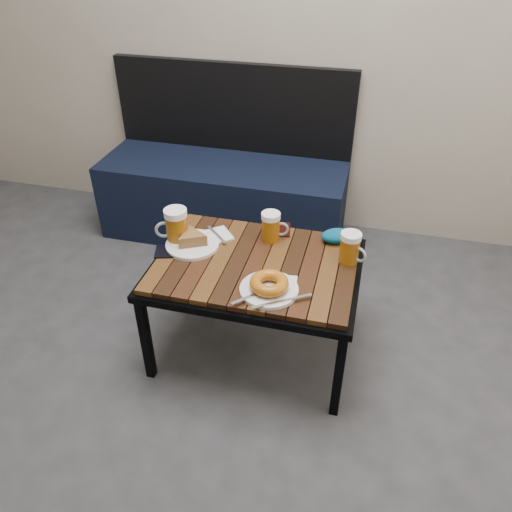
% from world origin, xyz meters
% --- Properties ---
extents(ground, '(4.00, 4.00, 0.00)m').
position_xyz_m(ground, '(0.00, 0.00, 0.00)').
color(ground, '#2D2D30').
rests_on(ground, ground).
extents(bench, '(1.40, 0.50, 0.95)m').
position_xyz_m(bench, '(-0.18, 1.76, 0.27)').
color(bench, black).
rests_on(bench, ground).
extents(cafe_table, '(0.84, 0.62, 0.47)m').
position_xyz_m(cafe_table, '(0.24, 0.84, 0.43)').
color(cafe_table, black).
rests_on(cafe_table, ground).
extents(beer_mug_left, '(0.15, 0.12, 0.15)m').
position_xyz_m(beer_mug_left, '(-0.12, 0.90, 0.55)').
color(beer_mug_left, '#93520B').
rests_on(beer_mug_left, cafe_table).
extents(beer_mug_centre, '(0.12, 0.09, 0.13)m').
position_xyz_m(beer_mug_centre, '(0.26, 1.02, 0.54)').
color(beer_mug_centre, '#93520B').
rests_on(beer_mug_centre, cafe_table).
extents(beer_mug_right, '(0.13, 0.11, 0.13)m').
position_xyz_m(beer_mug_right, '(0.60, 0.94, 0.54)').
color(beer_mug_right, '#93520B').
rests_on(beer_mug_right, cafe_table).
extents(plate_pie, '(0.23, 0.23, 0.06)m').
position_xyz_m(plate_pie, '(-0.05, 0.89, 0.50)').
color(plate_pie, white).
rests_on(plate_pie, cafe_table).
extents(plate_bagel, '(0.28, 0.24, 0.06)m').
position_xyz_m(plate_bagel, '(0.34, 0.67, 0.50)').
color(plate_bagel, white).
rests_on(plate_bagel, cafe_table).
extents(napkin_left, '(0.17, 0.17, 0.01)m').
position_xyz_m(napkin_left, '(0.03, 0.98, 0.48)').
color(napkin_left, white).
rests_on(napkin_left, cafe_table).
extents(napkin_right, '(0.15, 0.13, 0.01)m').
position_xyz_m(napkin_right, '(0.36, 0.71, 0.48)').
color(napkin_right, white).
rests_on(napkin_right, cafe_table).
extents(passport_navy, '(0.15, 0.12, 0.01)m').
position_xyz_m(passport_navy, '(-0.12, 0.82, 0.48)').
color(passport_navy, black).
rests_on(passport_navy, cafe_table).
extents(passport_burgundy, '(0.10, 0.13, 0.01)m').
position_xyz_m(passport_burgundy, '(0.29, 1.10, 0.47)').
color(passport_burgundy, black).
rests_on(passport_burgundy, cafe_table).
extents(knit_pouch, '(0.16, 0.13, 0.06)m').
position_xyz_m(knit_pouch, '(0.54, 1.07, 0.50)').
color(knit_pouch, navy).
rests_on(knit_pouch, cafe_table).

